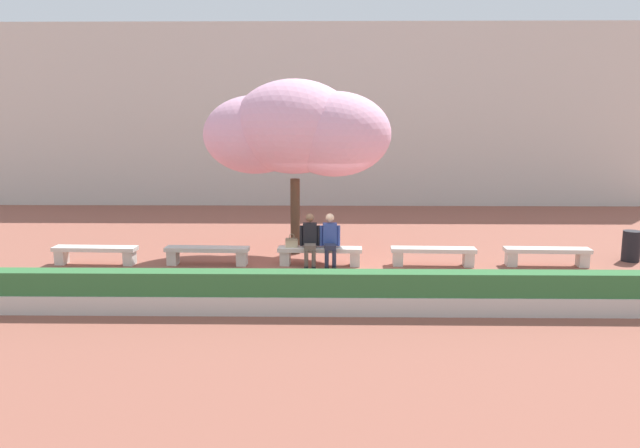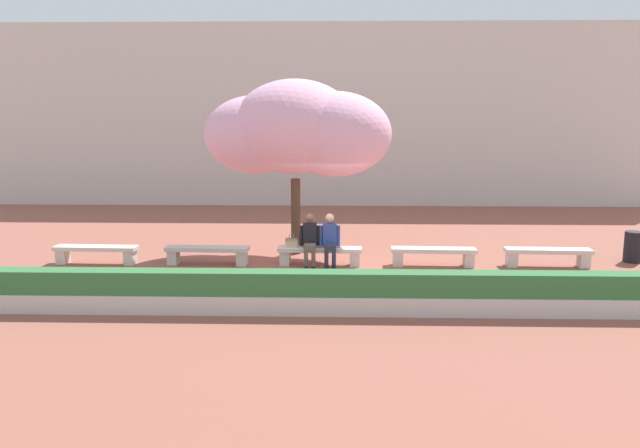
# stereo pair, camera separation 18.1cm
# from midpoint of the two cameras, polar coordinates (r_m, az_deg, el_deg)

# --- Properties ---
(ground_plane) EXTENTS (100.00, 100.00, 0.00)m
(ground_plane) POSITION_cam_midpoint_polar(r_m,az_deg,el_deg) (15.45, -0.35, -3.78)
(ground_plane) COLOR #8E5142
(building_facade) EXTENTS (28.00, 4.00, 7.25)m
(building_facade) POSITION_cam_midpoint_polar(r_m,az_deg,el_deg) (27.20, 0.21, 9.88)
(building_facade) COLOR beige
(building_facade) RESTS_ON ground
(stone_bench_west_end) EXTENTS (2.08, 0.50, 0.45)m
(stone_bench_west_end) POSITION_cam_midpoint_polar(r_m,az_deg,el_deg) (16.47, -20.16, -2.43)
(stone_bench_west_end) COLOR beige
(stone_bench_west_end) RESTS_ON ground
(stone_bench_near_west) EXTENTS (2.08, 0.50, 0.45)m
(stone_bench_near_west) POSITION_cam_midpoint_polar(r_m,az_deg,el_deg) (15.69, -10.60, -2.58)
(stone_bench_near_west) COLOR beige
(stone_bench_near_west) RESTS_ON ground
(stone_bench_center) EXTENTS (2.08, 0.50, 0.45)m
(stone_bench_center) POSITION_cam_midpoint_polar(r_m,az_deg,el_deg) (15.38, -0.35, -2.66)
(stone_bench_center) COLOR beige
(stone_bench_center) RESTS_ON ground
(stone_bench_near_east) EXTENTS (2.08, 0.50, 0.45)m
(stone_bench_near_east) POSITION_cam_midpoint_polar(r_m,az_deg,el_deg) (15.57, 9.98, -2.65)
(stone_bench_near_east) COLOR beige
(stone_bench_near_east) RESTS_ON ground
(stone_bench_east_end) EXTENTS (2.08, 0.50, 0.45)m
(stone_bench_east_end) POSITION_cam_midpoint_polar(r_m,az_deg,el_deg) (16.25, 19.75, -2.57)
(stone_bench_east_end) COLOR beige
(stone_bench_east_end) RESTS_ON ground
(person_seated_left) EXTENTS (0.51, 0.69, 1.29)m
(person_seated_left) POSITION_cam_midpoint_polar(r_m,az_deg,el_deg) (15.26, -1.27, -1.28)
(person_seated_left) COLOR black
(person_seated_left) RESTS_ON ground
(person_seated_right) EXTENTS (0.51, 0.69, 1.29)m
(person_seated_right) POSITION_cam_midpoint_polar(r_m,az_deg,el_deg) (15.25, 0.58, -1.28)
(person_seated_right) COLOR black
(person_seated_right) RESTS_ON ground
(handbag) EXTENTS (0.30, 0.15, 0.34)m
(handbag) POSITION_cam_midpoint_polar(r_m,az_deg,el_deg) (15.38, -2.94, -1.65)
(handbag) COLOR tan
(handbag) RESTS_ON stone_bench_center
(cherry_tree_main) EXTENTS (4.90, 3.15, 4.58)m
(cherry_tree_main) POSITION_cam_midpoint_polar(r_m,az_deg,el_deg) (16.34, -2.48, 8.48)
(cherry_tree_main) COLOR #473323
(cherry_tree_main) RESTS_ON ground
(planter_hedge_foreground) EXTENTS (17.69, 0.50, 0.80)m
(planter_hedge_foreground) POSITION_cam_midpoint_polar(r_m,az_deg,el_deg) (11.73, -0.75, -6.32)
(planter_hedge_foreground) COLOR beige
(planter_hedge_foreground) RESTS_ON ground
(trash_bin) EXTENTS (0.44, 0.44, 0.78)m
(trash_bin) POSITION_cam_midpoint_polar(r_m,az_deg,el_deg) (17.61, 26.31, -1.82)
(trash_bin) COLOR black
(trash_bin) RESTS_ON ground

